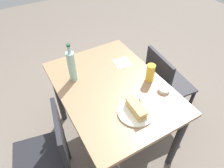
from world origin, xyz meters
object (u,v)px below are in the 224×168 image
baguette_sandwich_near (136,108)px  beer_glass (150,73)px  chair_near (51,153)px  water_bottle (72,66)px  knife_near (142,107)px  olive_bowl (164,89)px  plate_near (136,112)px  chair_far (164,84)px  dining_table (112,96)px

baguette_sandwich_near → beer_glass: (-0.22, 0.29, 0.03)m
chair_near → beer_glass: (-0.05, 0.90, 0.35)m
baguette_sandwich_near → water_bottle: size_ratio=0.57×
knife_near → olive_bowl: bearing=103.3°
plate_near → olive_bowl: bearing=102.3°
plate_near → knife_near: 0.06m
knife_near → beer_glass: beer_glass is taller
chair_near → plate_near: size_ratio=3.36×
baguette_sandwich_near → water_bottle: (-0.54, -0.24, 0.09)m
water_bottle → beer_glass: water_bottle is taller
chair_far → knife_near: chair_far is taller
chair_far → olive_bowl: chair_far is taller
olive_bowl → dining_table: bearing=-127.4°
beer_glass → olive_bowl: bearing=8.5°
baguette_sandwich_near → knife_near: size_ratio=1.10×
chair_far → chair_near: size_ratio=1.00×
plate_near → beer_glass: beer_glass is taller
chair_near → water_bottle: 0.67m
dining_table → chair_far: size_ratio=1.29×
dining_table → water_bottle: (-0.23, -0.23, 0.26)m
dining_table → knife_near: bearing=13.1°
baguette_sandwich_near → beer_glass: 0.37m
baguette_sandwich_near → water_bottle: water_bottle is taller
baguette_sandwich_near → olive_bowl: (-0.07, 0.31, -0.03)m
chair_far → water_bottle: (-0.22, -0.83, 0.41)m
chair_far → plate_near: bearing=-61.3°
dining_table → plate_near: (0.32, 0.01, 0.13)m
chair_far → baguette_sandwich_near: 0.75m
knife_near → olive_bowl: size_ratio=1.85×
beer_glass → olive_bowl: (0.16, 0.02, -0.06)m
plate_near → baguette_sandwich_near: baguette_sandwich_near is taller
baguette_sandwich_near → olive_bowl: size_ratio=2.03×
baguette_sandwich_near → chair_near: bearing=-105.5°
dining_table → chair_far: chair_far is taller
chair_near → water_bottle: size_ratio=2.60×
chair_near → knife_near: bearing=76.5°
chair_near → baguette_sandwich_near: chair_near is taller
water_bottle → plate_near: bearing=23.9°
dining_table → baguette_sandwich_near: bearing=1.7°
beer_glass → olive_bowl: 0.17m
chair_near → olive_bowl: chair_near is taller
chair_near → olive_bowl: bearing=83.7°
chair_near → plate_near: bearing=74.5°
dining_table → olive_bowl: 0.43m
baguette_sandwich_near → beer_glass: beer_glass is taller
dining_table → knife_near: size_ratio=6.45×
plate_near → olive_bowl: (-0.07, 0.31, 0.01)m
dining_table → chair_far: 0.62m
dining_table → plate_near: size_ratio=4.33×
beer_glass → baguette_sandwich_near: bearing=-52.5°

